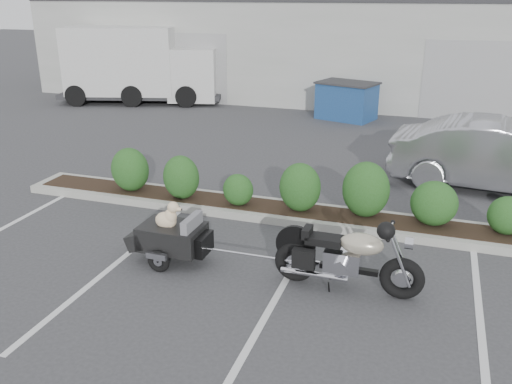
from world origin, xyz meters
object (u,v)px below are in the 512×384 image
(pet_trailer, at_px, (171,236))
(delivery_truck, at_px, (141,67))
(motorcycle, at_px, (347,259))
(dumpster, at_px, (347,100))
(sedan, at_px, (501,156))

(pet_trailer, bearing_deg, delivery_truck, 122.20)
(motorcycle, height_order, dumpster, same)
(sedan, bearing_deg, dumpster, 41.38)
(motorcycle, height_order, pet_trailer, motorcycle)
(motorcycle, bearing_deg, pet_trailer, -179.79)
(delivery_truck, bearing_deg, motorcycle, -65.45)
(sedan, xyz_separation_m, dumpster, (-4.29, 5.90, -0.12))
(pet_trailer, xyz_separation_m, dumpster, (0.89, 11.14, 0.19))
(sedan, relative_size, dumpster, 2.09)
(pet_trailer, distance_m, sedan, 7.37)
(dumpster, distance_m, delivery_truck, 8.08)
(dumpster, height_order, delivery_truck, delivery_truck)
(pet_trailer, height_order, sedan, sedan)
(motorcycle, height_order, delivery_truck, delivery_truck)
(pet_trailer, distance_m, dumpster, 11.18)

